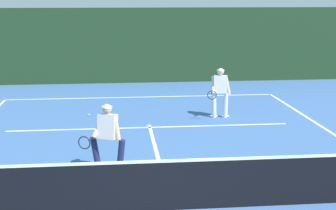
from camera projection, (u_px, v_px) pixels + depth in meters
ground_plane at (172, 210)px, 9.45m from camera, size 80.00×80.00×0.00m
court_line_baseline_far at (141, 97)px, 19.93m from camera, size 10.56×0.10×0.01m
court_line_service at (150, 127)px, 15.36m from camera, size 8.61×0.10×0.01m
court_line_centre at (158, 157)px, 12.56m from camera, size 0.10×6.40×0.01m
tennis_net at (172, 184)px, 9.34m from camera, size 11.57×0.09×1.05m
player_near at (107, 135)px, 11.28m from camera, size 1.06×0.85×1.60m
player_far at (220, 91)px, 16.43m from camera, size 0.88×0.86×1.64m
tennis_ball at (89, 115)px, 16.83m from camera, size 0.07×0.07×0.07m
back_fence_windscreen at (137, 46)px, 22.89m from camera, size 21.06×0.12×3.42m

